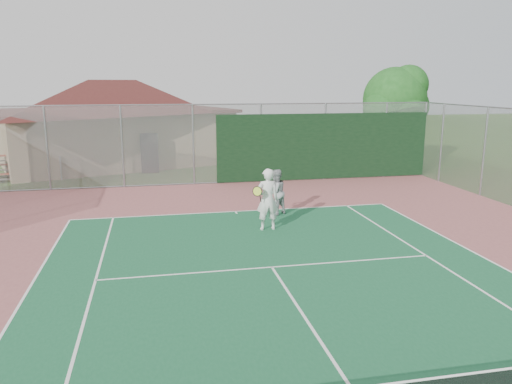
{
  "coord_description": "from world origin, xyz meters",
  "views": [
    {
      "loc": [
        -2.68,
        -4.73,
        4.4
      ],
      "look_at": [
        0.21,
        9.35,
        1.25
      ],
      "focal_mm": 35.0,
      "sensor_mm": 36.0,
      "label": 1
    }
  ],
  "objects_px": {
    "player_white_front": "(267,200)",
    "tree": "(396,101)",
    "bleachers": "(28,166)",
    "player_grey_back": "(276,193)",
    "clubhouse": "(113,113)"
  },
  "relations": [
    {
      "from": "player_white_front",
      "to": "tree",
      "type": "bearing_deg",
      "value": -135.02
    },
    {
      "from": "bleachers",
      "to": "player_grey_back",
      "type": "distance_m",
      "value": 13.23
    },
    {
      "from": "bleachers",
      "to": "player_white_front",
      "type": "height_order",
      "value": "player_white_front"
    },
    {
      "from": "tree",
      "to": "bleachers",
      "type": "bearing_deg",
      "value": 177.11
    },
    {
      "from": "bleachers",
      "to": "tree",
      "type": "xyz_separation_m",
      "value": [
        18.08,
        -0.91,
        2.9
      ]
    },
    {
      "from": "clubhouse",
      "to": "player_white_front",
      "type": "relative_size",
      "value": 7.73
    },
    {
      "from": "bleachers",
      "to": "player_grey_back",
      "type": "xyz_separation_m",
      "value": [
        9.82,
        -8.86,
        0.19
      ]
    },
    {
      "from": "player_white_front",
      "to": "player_grey_back",
      "type": "height_order",
      "value": "player_white_front"
    },
    {
      "from": "bleachers",
      "to": "tree",
      "type": "height_order",
      "value": "tree"
    },
    {
      "from": "bleachers",
      "to": "player_white_front",
      "type": "relative_size",
      "value": 1.74
    },
    {
      "from": "clubhouse",
      "to": "bleachers",
      "type": "relative_size",
      "value": 4.45
    },
    {
      "from": "tree",
      "to": "player_white_front",
      "type": "bearing_deg",
      "value": -132.95
    },
    {
      "from": "player_white_front",
      "to": "player_grey_back",
      "type": "distance_m",
      "value": 1.81
    },
    {
      "from": "tree",
      "to": "player_white_front",
      "type": "height_order",
      "value": "tree"
    },
    {
      "from": "clubhouse",
      "to": "player_grey_back",
      "type": "xyz_separation_m",
      "value": [
        6.1,
        -12.95,
        -1.97
      ]
    }
  ]
}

